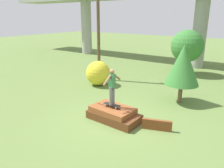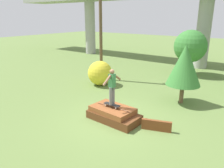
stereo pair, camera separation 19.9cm
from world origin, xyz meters
The scene contains 9 objects.
ground_plane centered at (0.00, 0.00, 0.00)m, with size 80.00×80.00×0.00m, color olive.
scrap_pile centered at (-0.03, 0.01, 0.26)m, with size 2.17×1.23×0.58m.
scrap_plank_loose centered at (1.77, 0.26, 0.20)m, with size 1.08×0.49×0.41m.
skateboard centered at (-0.10, 0.01, 0.66)m, with size 0.74×0.23×0.09m.
skater centered at (-0.10, 0.01, 1.50)m, with size 0.22×1.12×1.46m.
utility_pole centered at (-4.29, 4.43, 3.72)m, with size 1.30×0.20×7.19m.
tree_behind_left centered at (1.53, 3.52, 1.89)m, with size 1.63×1.63×2.86m.
tree_behind_right centered at (-0.02, 9.13, 2.05)m, with size 2.28×2.28×3.20m.
bush_yellow_flowering centered at (-3.54, 3.39, 0.75)m, with size 1.50×1.50×1.50m.
Camera 1 is at (4.63, -6.67, 4.08)m, focal length 35.00 mm.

